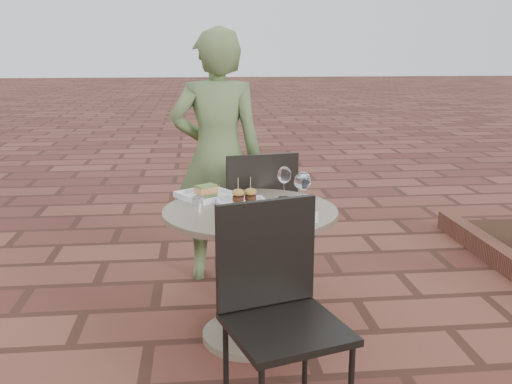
{
  "coord_description": "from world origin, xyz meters",
  "views": [
    {
      "loc": [
        -0.55,
        -2.81,
        1.53
      ],
      "look_at": [
        -0.26,
        0.01,
        0.82
      ],
      "focal_mm": 40.0,
      "sensor_mm": 36.0,
      "label": 1
    }
  ],
  "objects": [
    {
      "name": "plate_sliders",
      "position": [
        -0.32,
        0.03,
        0.76
      ],
      "size": [
        0.29,
        0.29,
        0.16
      ],
      "rotation": [
        0.0,
        0.0,
        0.15
      ],
      "color": "white",
      "rests_on": "cafe_table"
    },
    {
      "name": "ground",
      "position": [
        0.0,
        0.0,
        0.0
      ],
      "size": [
        60.0,
        60.0,
        0.0
      ],
      "primitive_type": "plane",
      "color": "brown",
      "rests_on": "ground"
    },
    {
      "name": "chair_near",
      "position": [
        -0.24,
        -0.67,
        0.55
      ],
      "size": [
        0.55,
        0.55,
        0.93
      ],
      "rotation": [
        0.0,
        0.0,
        0.3
      ],
      "color": "black",
      "rests_on": "ground"
    },
    {
      "name": "steel_ramekin",
      "position": [
        -0.55,
        0.11,
        0.75
      ],
      "size": [
        0.07,
        0.07,
        0.05
      ],
      "primitive_type": "cylinder",
      "rotation": [
        0.0,
        0.0,
        -0.07
      ],
      "color": "silver",
      "rests_on": "cafe_table"
    },
    {
      "name": "wine_glass_far",
      "position": [
        -0.01,
        0.12,
        0.84
      ],
      "size": [
        0.07,
        0.07,
        0.16
      ],
      "color": "white",
      "rests_on": "cafe_table"
    },
    {
      "name": "plate_tuna",
      "position": [
        -0.17,
        -0.25,
        0.75
      ],
      "size": [
        0.31,
        0.31,
        0.03
      ],
      "rotation": [
        0.0,
        0.0,
        -0.27
      ],
      "color": "white",
      "rests_on": "cafe_table"
    },
    {
      "name": "cafe_table",
      "position": [
        -0.29,
        0.01,
        0.48
      ],
      "size": [
        0.9,
        0.9,
        0.73
      ],
      "color": "gray",
      "rests_on": "ground"
    },
    {
      "name": "chair_far",
      "position": [
        -0.19,
        0.57,
        0.55
      ],
      "size": [
        0.52,
        0.52,
        0.93
      ],
      "rotation": [
        0.0,
        0.0,
        3.33
      ],
      "color": "black",
      "rests_on": "ground"
    },
    {
      "name": "wine_glass_mid",
      "position": [
        -0.08,
        0.21,
        0.86
      ],
      "size": [
        0.08,
        0.08,
        0.18
      ],
      "color": "white",
      "rests_on": "cafe_table"
    },
    {
      "name": "plate_salmon",
      "position": [
        -0.51,
        0.26,
        0.75
      ],
      "size": [
        0.37,
        0.37,
        0.07
      ],
      "rotation": [
        0.0,
        0.0,
        0.58
      ],
      "color": "white",
      "rests_on": "cafe_table"
    },
    {
      "name": "cutlery_set",
      "position": [
        -0.01,
        -0.19,
        0.73
      ],
      "size": [
        0.16,
        0.25,
        0.0
      ],
      "primitive_type": null,
      "rotation": [
        0.0,
        0.0,
        -0.28
      ],
      "color": "silver",
      "rests_on": "cafe_table"
    },
    {
      "name": "wine_glass_right",
      "position": [
        -0.01,
        0.03,
        0.86
      ],
      "size": [
        0.08,
        0.08,
        0.19
      ],
      "color": "white",
      "rests_on": "cafe_table"
    },
    {
      "name": "diner",
      "position": [
        -0.42,
        0.9,
        0.83
      ],
      "size": [
        0.61,
        0.41,
        1.67
      ],
      "primitive_type": "imported",
      "rotation": [
        0.0,
        0.0,
        3.13
      ],
      "color": "#556D3C",
      "rests_on": "ground"
    }
  ]
}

